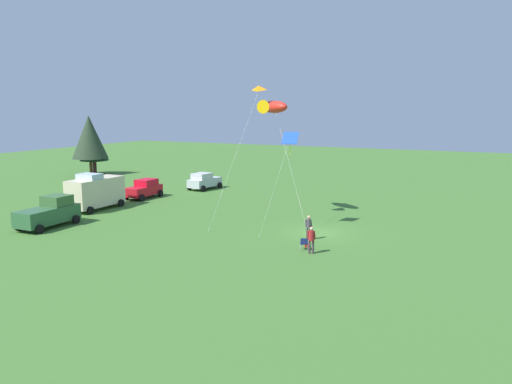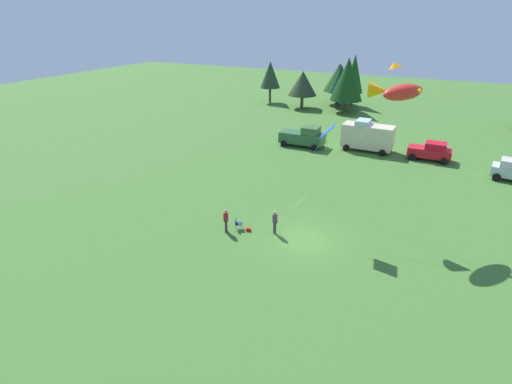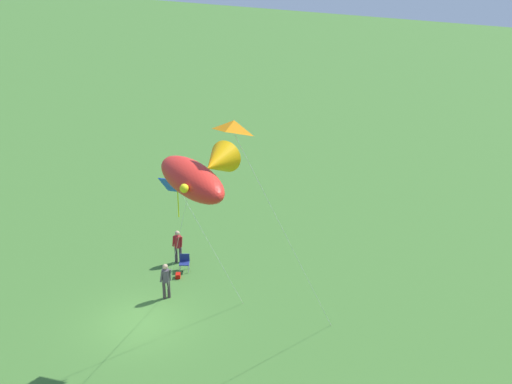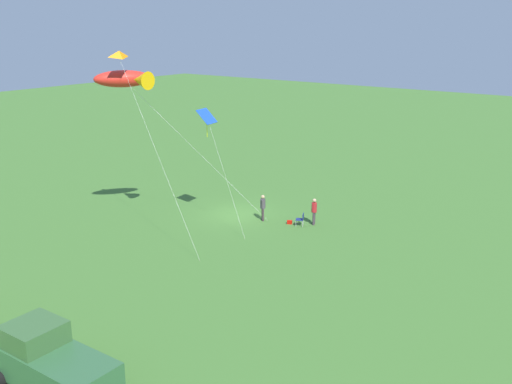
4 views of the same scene
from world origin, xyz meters
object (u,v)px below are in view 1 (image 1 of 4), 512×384
at_px(van_camper_beige, 95,191).
at_px(kite_diamond_blue, 290,140).
at_px(folding_chair, 304,243).
at_px(person_spectator, 311,238).
at_px(kite_large_fish, 272,107).
at_px(backpack_on_grass, 307,245).
at_px(car_silver_compact, 204,181).
at_px(kite_delta_orange, 258,88).
at_px(person_kite_flyer, 309,226).
at_px(truck_green_flatbed, 49,213).
at_px(car_red_sedan, 144,189).

height_order(van_camper_beige, kite_diamond_blue, kite_diamond_blue).
distance_m(folding_chair, kite_diamond_blue, 8.66).
bearing_deg(person_spectator, kite_diamond_blue, 14.77).
relative_size(kite_large_fish, kite_diamond_blue, 1.33).
xyz_separation_m(backpack_on_grass, car_silver_compact, (17.48, 18.78, 0.84)).
bearing_deg(backpack_on_grass, car_silver_compact, 47.05).
xyz_separation_m(person_spectator, kite_delta_orange, (8.58, 7.83, 9.71)).
bearing_deg(van_camper_beige, folding_chair, 79.74).
xyz_separation_m(person_kite_flyer, kite_large_fish, (6.05, 5.55, 8.21)).
height_order(truck_green_flatbed, car_silver_compact, truck_green_flatbed).
distance_m(van_camper_beige, kite_large_fish, 17.93).
distance_m(truck_green_flatbed, car_red_sedan, 13.43).
relative_size(folding_chair, truck_green_flatbed, 0.16).
height_order(person_kite_flyer, car_silver_compact, car_silver_compact).
distance_m(person_spectator, car_red_sedan, 24.98).
bearing_deg(folding_chair, person_kite_flyer, -12.13).
bearing_deg(truck_green_flatbed, van_camper_beige, 12.53).
distance_m(car_red_sedan, kite_large_fish, 17.61).
relative_size(kite_large_fish, kite_delta_orange, 0.89).
xyz_separation_m(folding_chair, truck_green_flatbed, (-2.48, 20.16, 0.61)).
distance_m(person_kite_flyer, van_camper_beige, 21.28).
relative_size(person_spectator, car_silver_compact, 0.40).
height_order(backpack_on_grass, car_silver_compact, car_silver_compact).
height_order(folding_chair, van_camper_beige, van_camper_beige).
bearing_deg(person_spectator, kite_delta_orange, 22.89).
bearing_deg(van_camper_beige, person_kite_flyer, 86.25).
relative_size(backpack_on_grass, kite_delta_orange, 0.03).
bearing_deg(car_silver_compact, person_spectator, 53.25).
relative_size(van_camper_beige, car_red_sedan, 1.29).
xyz_separation_m(truck_green_flatbed, van_camper_beige, (6.76, 1.66, 0.54)).
distance_m(folding_chair, person_spectator, 1.02).
bearing_deg(car_silver_compact, person_kite_flyer, 56.43).
height_order(folding_chair, person_spectator, person_spectator).
distance_m(van_camper_beige, car_red_sedan, 6.64).
height_order(folding_chair, kite_diamond_blue, kite_diamond_blue).
bearing_deg(kite_large_fish, kite_diamond_blue, -139.59).
relative_size(person_kite_flyer, car_silver_compact, 0.40).
bearing_deg(person_kite_flyer, folding_chair, 149.78).
distance_m(folding_chair, kite_large_fish, 13.75).
xyz_separation_m(person_spectator, car_red_sedan, (11.41, 22.23, -0.07)).
height_order(backpack_on_grass, kite_delta_orange, kite_delta_orange).
distance_m(car_red_sedan, car_silver_compact, 7.86).
height_order(car_silver_compact, kite_delta_orange, kite_delta_orange).
height_order(person_kite_flyer, car_red_sedan, car_red_sedan).
relative_size(folding_chair, kite_delta_orange, 0.07).
relative_size(person_kite_flyer, van_camper_beige, 0.32).
height_order(person_spectator, car_red_sedan, car_red_sedan).
distance_m(person_kite_flyer, kite_large_fish, 11.61).
xyz_separation_m(person_spectator, truck_green_flatbed, (-1.95, 20.84, 0.08)).
height_order(folding_chair, truck_green_flatbed, truck_green_flatbed).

